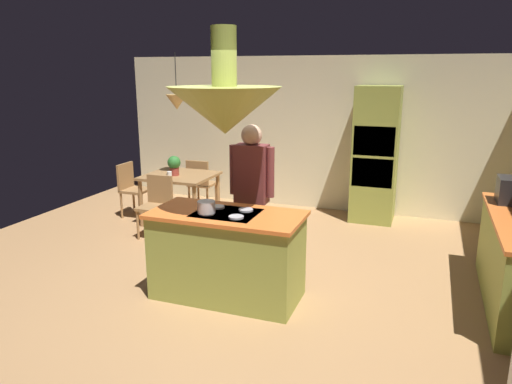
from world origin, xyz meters
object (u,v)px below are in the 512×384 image
Objects in this scene: person_at_island at (252,190)px; cooking_pot_on_cooktop at (206,207)px; dining_table at (180,181)px; cup_on_table at (169,174)px; potted_plant_on_table at (174,164)px; chair_facing_island at (157,202)px; chair_by_back_wall at (200,181)px; kitchen_island at (227,255)px; oven_tower at (375,155)px; chair_at_corner at (131,186)px.

person_at_island reaches higher than cooking_pot_on_cooktop.
cup_on_table reaches higher than dining_table.
potted_plant_on_table is at bearing 91.40° from cup_on_table.
chair_facing_island is 1.38m from chair_by_back_wall.
dining_table is 11.44× the size of cup_on_table.
cup_on_table is at bearing -100.24° from dining_table.
oven_tower is at bearing 71.26° from kitchen_island.
oven_tower is at bearing -72.80° from chair_at_corner.
oven_tower is 11.64× the size of cooking_pot_on_cooktop.
potted_plant_on_table is at bearing 94.30° from chair_facing_island.
chair_by_back_wall is (0.00, 1.38, 0.00)m from chair_facing_island.
chair_facing_island is 1.00× the size of chair_by_back_wall.
chair_facing_island is at bearing 140.29° from kitchen_island.
dining_table is at bearing 128.99° from kitchen_island.
kitchen_island reaches higher than chair_at_corner.
dining_table is 1.18× the size of chair_facing_island.
oven_tower reaches higher than cup_on_table.
oven_tower reaches higher than chair_by_back_wall.
chair_by_back_wall is at bearing 121.37° from kitchen_island.
dining_table is 3.43× the size of potted_plant_on_table.
cooking_pot_on_cooktop is (-0.19, -0.79, -0.01)m from person_at_island.
dining_table is 2.28m from person_at_island.
oven_tower reaches higher than dining_table.
cooking_pot_on_cooktop is (-0.16, -0.13, 0.53)m from kitchen_island.
kitchen_island is 0.57m from cooking_pot_on_cooktop.
kitchen_island is at bearing -46.98° from cup_on_table.
kitchen_island is 3.47m from oven_tower.
cooking_pot_on_cooktop is at bearing -53.63° from potted_plant_on_table.
kitchen_island reaches higher than chair_by_back_wall.
dining_table is at bearing -90.00° from chair_at_corner.
cup_on_table is 0.50× the size of cooking_pot_on_cooktop.
oven_tower is at bearing -170.77° from chair_by_back_wall.
potted_plant_on_table is at bearing -95.14° from chair_at_corner.
oven_tower is 2.80m from person_at_island.
chair_at_corner is 4.83× the size of cooking_pot_on_cooktop.
person_at_island is at bearing -23.62° from chair_facing_island.
kitchen_island is at bearing 39.09° from cooking_pot_on_cooktop.
oven_tower is 2.04× the size of dining_table.
oven_tower is 3.05m from dining_table.
person_at_island is 2.15m from cup_on_table.
chair_facing_island is (-1.73, 0.76, -0.50)m from person_at_island.
chair_facing_island is 0.55m from cup_on_table.
person_at_island reaches higher than chair_facing_island.
chair_by_back_wall is at bearing -52.41° from chair_at_corner.
dining_table is 0.28m from potted_plant_on_table.
oven_tower is 2.41× the size of chair_at_corner.
cooking_pot_on_cooktop is at bearing -51.61° from cup_on_table.
dining_table is 5.72× the size of cooking_pot_on_cooktop.
potted_plant_on_table reaches higher than cup_on_table.
oven_tower is 2.89m from chair_by_back_wall.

